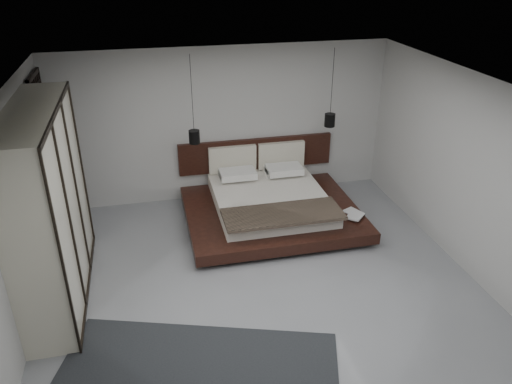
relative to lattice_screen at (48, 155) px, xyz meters
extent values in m
plane|color=gray|center=(2.95, -2.45, -1.30)|extent=(6.00, 6.00, 0.00)
plane|color=white|center=(2.95, -2.45, 1.50)|extent=(6.00, 6.00, 0.00)
plane|color=#B0B0AE|center=(2.95, 0.55, 0.10)|extent=(6.00, 0.00, 6.00)
plane|color=#B0B0AE|center=(2.95, -5.45, 0.10)|extent=(6.00, 0.00, 6.00)
plane|color=#B0B0AE|center=(-0.05, -2.45, 0.10)|extent=(0.00, 6.00, 6.00)
plane|color=#B0B0AE|center=(5.95, -2.45, 0.10)|extent=(0.00, 6.00, 6.00)
cube|color=black|center=(0.00, 0.00, 0.00)|extent=(0.05, 0.90, 2.60)
cube|color=black|center=(3.53, -0.70, -1.26)|extent=(2.28, 1.86, 0.08)
cube|color=black|center=(3.53, -0.70, -1.12)|extent=(2.90, 2.38, 0.19)
cube|color=silver|center=(3.53, -0.57, -0.92)|extent=(1.86, 2.07, 0.23)
cube|color=black|center=(3.53, -1.37, -0.78)|extent=(1.88, 0.72, 0.05)
cube|color=white|center=(3.09, 0.23, -0.74)|extent=(0.64, 0.41, 0.12)
cube|color=white|center=(3.96, 0.23, -0.74)|extent=(0.64, 0.41, 0.12)
cube|color=white|center=(3.09, 0.09, -0.68)|extent=(0.64, 0.41, 0.12)
cube|color=white|center=(3.96, 0.09, -0.68)|extent=(0.64, 0.41, 0.12)
cube|color=black|center=(3.53, 0.51, -0.50)|extent=(2.90, 0.08, 0.60)
cube|color=beige|center=(3.06, 0.42, -0.53)|extent=(0.88, 0.10, 0.50)
cube|color=beige|center=(3.99, 0.42, -0.53)|extent=(0.88, 0.10, 0.50)
imported|color=#99724C|center=(4.72, -1.22, -1.02)|extent=(0.34, 0.38, 0.03)
imported|color=#99724C|center=(4.70, -1.25, -0.99)|extent=(0.39, 0.39, 0.02)
cylinder|color=black|center=(2.34, -0.08, 0.88)|extent=(0.01, 0.01, 1.24)
cylinder|color=black|center=(2.34, -0.08, 0.14)|extent=(0.18, 0.18, 0.22)
cylinder|color=#FFE0B2|center=(2.34, -0.08, 0.05)|extent=(0.14, 0.14, 0.01)
cylinder|color=black|center=(4.72, -0.08, 0.94)|extent=(0.01, 0.01, 1.13)
cylinder|color=black|center=(4.72, -0.08, 0.26)|extent=(0.19, 0.19, 0.23)
cylinder|color=#FFE0B2|center=(4.72, -0.08, 0.16)|extent=(0.14, 0.14, 0.01)
cube|color=beige|center=(0.25, -1.88, 0.00)|extent=(0.60, 2.59, 2.59)
cube|color=black|center=(0.56, -1.88, 1.26)|extent=(0.03, 2.59, 0.06)
cube|color=black|center=(0.56, -1.88, -1.27)|extent=(0.03, 2.59, 0.06)
cube|color=black|center=(0.56, -3.18, 0.00)|extent=(0.03, 0.05, 2.59)
cube|color=black|center=(0.56, -2.32, 0.00)|extent=(0.03, 0.05, 2.59)
cube|color=black|center=(0.56, -1.45, 0.00)|extent=(0.03, 0.05, 2.59)
cube|color=black|center=(0.56, -0.59, 0.00)|extent=(0.03, 0.05, 2.59)
camera|label=1|loc=(1.59, -7.95, 3.02)|focal=35.00mm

